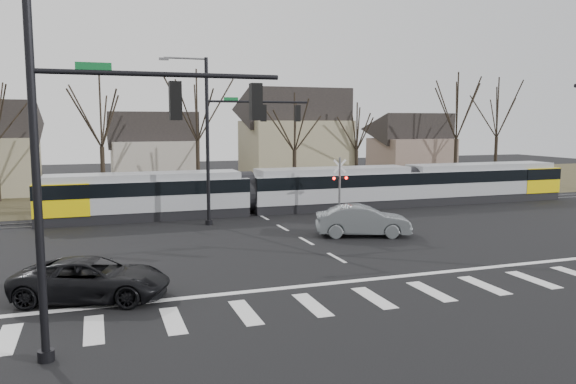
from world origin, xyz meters
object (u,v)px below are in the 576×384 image
object	(u,v)px
tram	(331,187)
sedan	(363,221)
suv	(92,279)
rail_crossing_signal	(340,189)

from	to	relation	value
tram	sedan	size ratio (longest dim) A/B	7.21
sedan	suv	size ratio (longest dim) A/B	0.93
tram	suv	distance (m)	23.68
sedan	suv	bearing A→B (deg)	135.41
tram	sedan	xyz separation A→B (m)	(-2.29, -9.76, -0.79)
tram	rail_crossing_signal	distance (m)	3.30
suv	rail_crossing_signal	xyz separation A→B (m)	(15.82, 13.67, 1.13)
tram	rail_crossing_signal	world-z (taller)	rail_crossing_signal
sedan	rail_crossing_signal	xyz separation A→B (m)	(1.53, 6.56, 1.02)
sedan	rail_crossing_signal	distance (m)	6.81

